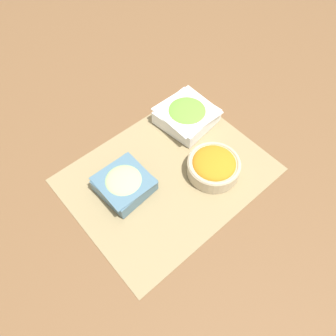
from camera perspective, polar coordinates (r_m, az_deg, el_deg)
name	(u,v)px	position (r m, az deg, el deg)	size (l,w,h in m)	color
ground_plane	(168,175)	(0.90, 0.00, -1.20)	(3.00, 3.00, 0.00)	brown
placemat	(168,174)	(0.90, 0.00, -1.13)	(0.53, 0.41, 0.00)	#937F56
carrot_bowl	(214,165)	(0.89, 7.96, 0.44)	(0.14, 0.14, 0.06)	#C6B28E
cucumber_bowl	(124,184)	(0.86, -7.64, -2.72)	(0.13, 0.13, 0.06)	slate
lettuce_bowl	(187,115)	(0.99, 3.28, 9.21)	(0.17, 0.17, 0.06)	white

